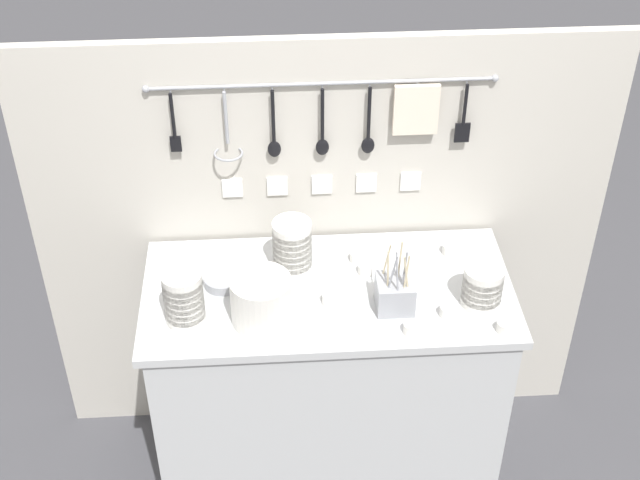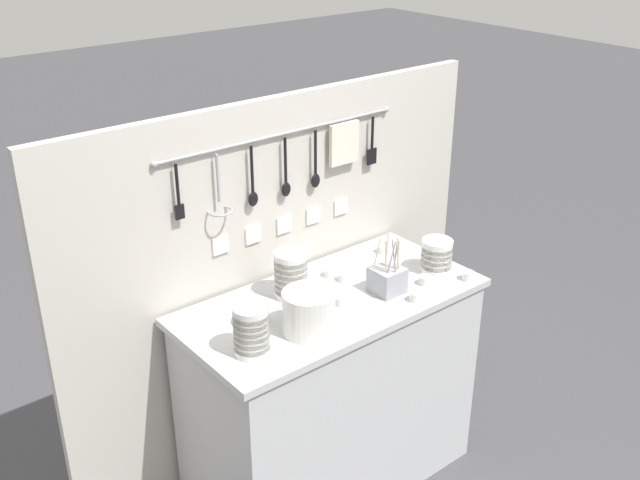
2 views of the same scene
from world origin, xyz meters
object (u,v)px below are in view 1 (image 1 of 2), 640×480
cup_edge_near (411,328)px  bowl_stack_short_front (482,286)px  cup_back_right (366,269)px  steel_mixing_bowl (223,280)px  bowl_stack_back_corner (292,246)px  cup_beside_plates (357,257)px  cup_mid_row (450,249)px  cup_front_left (505,327)px  cup_by_caddy (328,298)px  cup_front_right (448,311)px  plate_stack (261,300)px  bowl_stack_wide_centre (184,298)px  cutlery_caddy (395,293)px

cup_edge_near → bowl_stack_short_front: bearing=26.7°
bowl_stack_short_front → cup_back_right: 0.40m
cup_edge_near → steel_mixing_bowl: bearing=155.1°
bowl_stack_back_corner → cup_back_right: bearing=-9.2°
cup_beside_plates → cup_mid_row: same height
bowl_stack_short_front → cup_front_left: 0.15m
steel_mixing_bowl → cup_by_caddy: cup_by_caddy is taller
cup_beside_plates → cup_front_right: 0.39m
cup_beside_plates → cup_mid_row: 0.32m
plate_stack → bowl_stack_back_corner: bearing=66.5°
bowl_stack_wide_centre → cup_front_right: (0.83, -0.03, -0.07)m
bowl_stack_short_front → cup_front_left: bearing=-70.7°
bowl_stack_back_corner → cutlery_caddy: (0.32, -0.21, -0.04)m
cup_back_right → cup_edge_near: (0.11, -0.30, 0.00)m
steel_mixing_bowl → cup_edge_near: (0.59, -0.27, 0.00)m
bowl_stack_wide_centre → cup_front_right: bowl_stack_wide_centre is taller
bowl_stack_short_front → cup_edge_near: bearing=-153.3°
cup_front_right → bowl_stack_wide_centre: bearing=177.7°
cutlery_caddy → cup_mid_row: 0.35m
steel_mixing_bowl → cup_front_right: size_ratio=2.53×
bowl_stack_wide_centre → cup_beside_plates: (0.57, 0.26, -0.07)m
bowl_stack_back_corner → steel_mixing_bowl: bowl_stack_back_corner is taller
bowl_stack_short_front → cutlery_caddy: (-0.28, 0.00, -0.02)m
bowl_stack_short_front → cutlery_caddy: size_ratio=0.59×
cup_beside_plates → cup_by_caddy: (-0.11, -0.21, 0.00)m
cup_front_left → cup_edge_near: bearing=177.4°
bowl_stack_short_front → cup_back_right: bearing=153.6°
cup_front_left → cup_by_caddy: same height
bowl_stack_back_corner → cup_edge_near: (0.35, -0.34, -0.08)m
steel_mixing_bowl → cup_front_right: 0.74m
steel_mixing_bowl → cup_by_caddy: bearing=-18.9°
cup_beside_plates → cup_edge_near: bearing=-70.1°
cup_back_right → cup_beside_plates: bearing=107.8°
cup_edge_near → cup_front_right: same height
bowl_stack_back_corner → cup_back_right: bowl_stack_back_corner is taller
cup_front_left → cup_back_right: size_ratio=1.00×
bowl_stack_short_front → plate_stack: 0.71m
bowl_stack_wide_centre → cup_by_caddy: 0.46m
bowl_stack_wide_centre → cup_mid_row: 0.94m
bowl_stack_wide_centre → bowl_stack_short_front: bearing=1.1°
bowl_stack_wide_centre → cup_front_left: (0.99, -0.12, -0.07)m
plate_stack → cup_front_right: (0.59, -0.02, -0.06)m
cup_mid_row → cup_by_caddy: 0.49m
steel_mixing_bowl → cup_beside_plates: (0.46, 0.09, 0.00)m
cup_mid_row → cup_edge_near: size_ratio=1.00×
steel_mixing_bowl → cutlery_caddy: size_ratio=0.53×
cutlery_caddy → cup_by_caddy: 0.22m
bowl_stack_wide_centre → cup_edge_near: size_ratio=3.69×
bowl_stack_back_corner → cup_front_right: 0.55m
steel_mixing_bowl → cup_edge_near: 0.65m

